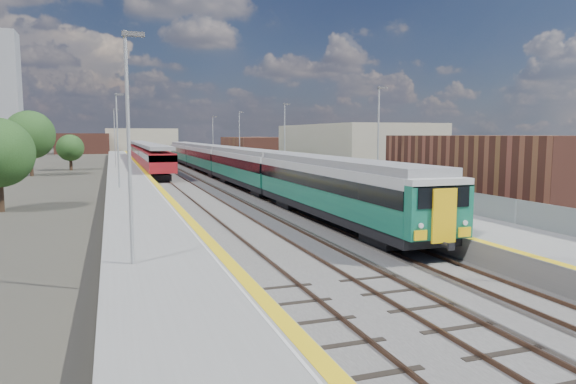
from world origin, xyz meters
TOP-DOWN VIEW (x-y plane):
  - ground at (0.00, 50.00)m, footprint 320.00×320.00m
  - ballast_bed at (-2.25, 52.50)m, footprint 10.50×155.00m
  - tracks at (-1.65, 54.18)m, footprint 8.96×160.00m
  - platform_right at (5.28, 52.49)m, footprint 4.70×155.00m
  - platform_left at (-9.05, 52.49)m, footprint 4.30×155.00m
  - buildings at (-18.12, 138.60)m, footprint 72.00×185.50m
  - green_train at (1.50, 48.58)m, footprint 2.95×82.16m
  - red_train at (-5.50, 77.16)m, footprint 3.02×61.23m
  - tree_b at (-20.35, 62.89)m, footprint 6.11×6.11m
  - tree_c at (-16.38, 72.71)m, footprint 3.89×3.89m
  - tree_d at (20.56, 59.00)m, footprint 4.93×4.93m

SIDE VIEW (x-z plane):
  - ground at x=0.00m, z-range 0.00..0.00m
  - ballast_bed at x=-2.25m, z-range 0.00..0.06m
  - tracks at x=-1.65m, z-range 0.02..0.19m
  - platform_left at x=-9.05m, z-range -3.74..4.78m
  - platform_right at x=5.28m, z-range -3.72..4.80m
  - red_train at x=-5.50m, z-range 0.35..4.16m
  - green_train at x=1.50m, z-range 0.66..3.91m
  - tree_c at x=-16.38m, z-range 0.68..5.96m
  - tree_d at x=20.56m, z-range 0.86..7.54m
  - tree_b at x=-20.35m, z-range 1.08..9.36m
  - buildings at x=-18.12m, z-range -9.30..30.70m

